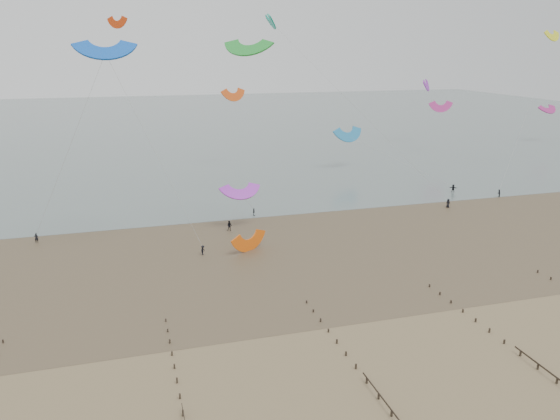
# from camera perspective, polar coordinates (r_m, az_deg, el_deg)

# --- Properties ---
(ground) EXTENTS (500.00, 500.00, 0.00)m
(ground) POSITION_cam_1_polar(r_m,az_deg,el_deg) (60.84, 2.87, -14.96)
(ground) COLOR brown
(ground) RESTS_ON ground
(sea_and_shore) EXTENTS (500.00, 665.00, 0.03)m
(sea_and_shore) POSITION_cam_1_polar(r_m,az_deg,el_deg) (90.17, -6.72, -4.22)
(sea_and_shore) COLOR #475654
(sea_and_shore) RESTS_ON ground
(kitesurfer_lead) EXTENTS (0.64, 0.42, 1.74)m
(kitesurfer_lead) POSITION_cam_1_polar(r_m,az_deg,el_deg) (101.58, -24.11, -2.68)
(kitesurfer_lead) COLOR black
(kitesurfer_lead) RESTS_ON ground
(kitesurfers) EXTENTS (129.02, 25.02, 1.87)m
(kitesurfers) POSITION_cam_1_polar(r_m,az_deg,el_deg) (110.30, 7.09, 0.13)
(kitesurfers) COLOR black
(kitesurfers) RESTS_ON ground
(grounded_kite) EXTENTS (7.72, 7.22, 3.38)m
(grounded_kite) POSITION_cam_1_polar(r_m,az_deg,el_deg) (89.64, -3.21, -4.26)
(grounded_kite) COLOR #F35E0F
(grounded_kite) RESTS_ON ground
(kites_airborne) EXTENTS (241.63, 127.06, 39.26)m
(kites_airborne) POSITION_cam_1_polar(r_m,az_deg,el_deg) (135.94, -10.73, 11.58)
(kites_airborne) COLOR #05A07F
(kites_airborne) RESTS_ON ground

